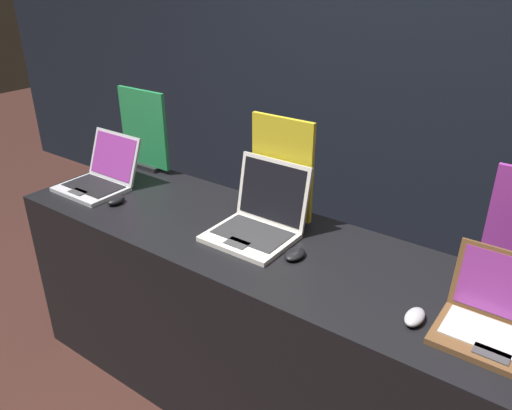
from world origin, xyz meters
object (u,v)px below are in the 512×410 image
promo_stand_front (144,132)px  laptop_back (503,322)px  mouse_back (415,317)px  promo_stand_middle (282,172)px  laptop_front (100,176)px  mouse_front (116,201)px  mouse_middle (295,254)px  laptop_middle (259,219)px

promo_stand_front → laptop_back: bearing=-10.1°
mouse_back → promo_stand_middle: bearing=154.7°
laptop_back → mouse_back: laptop_back is taller
laptop_front → laptop_back: laptop_front is taller
mouse_front → laptop_back: (1.67, 0.06, 0.04)m
mouse_front → mouse_middle: size_ratio=0.90×
promo_stand_middle → mouse_middle: bearing=-47.3°
promo_stand_front → laptop_front: bearing=-90.0°
laptop_middle → promo_stand_middle: promo_stand_middle is taller
mouse_front → mouse_back: 1.43m
laptop_middle → mouse_middle: 0.24m
promo_stand_front → promo_stand_middle: bearing=-4.5°
laptop_front → mouse_front: (0.22, -0.09, -0.04)m
laptop_front → mouse_back: 1.65m
mouse_back → laptop_back: bearing=18.9°
promo_stand_front → laptop_back: promo_stand_front is taller
laptop_front → promo_stand_middle: promo_stand_middle is taller
laptop_front → mouse_front: laptop_front is taller
mouse_front → laptop_back: size_ratio=0.26×
promo_stand_middle → laptop_front: bearing=-165.4°
mouse_front → laptop_back: bearing=2.2°
promo_stand_front → mouse_middle: bearing=-15.3°
promo_stand_front → mouse_back: (1.65, -0.42, -0.19)m
mouse_middle → promo_stand_middle: (-0.22, 0.24, 0.20)m
laptop_front → mouse_back: bearing=-3.6°
promo_stand_front → mouse_back: 1.71m
promo_stand_front → laptop_back: (1.88, -0.34, -0.15)m
laptop_front → mouse_front: 0.24m
laptop_front → laptop_back: size_ratio=0.95×
mouse_middle → mouse_back: bearing=-11.6°
promo_stand_middle → laptop_back: 1.01m
promo_stand_middle → laptop_back: promo_stand_middle is taller
laptop_front → laptop_back: bearing=-0.7°
laptop_back → mouse_back: 0.25m
laptop_middle → laptop_back: 0.97m
promo_stand_middle → mouse_front: bearing=-155.1°
mouse_middle → laptop_back: size_ratio=0.29×
mouse_middle → laptop_back: 0.74m
laptop_middle → laptop_back: bearing=-5.7°
laptop_front → mouse_middle: size_ratio=3.27×
mouse_front → mouse_middle: 0.93m
promo_stand_front → promo_stand_middle: (0.92, -0.07, 0.01)m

